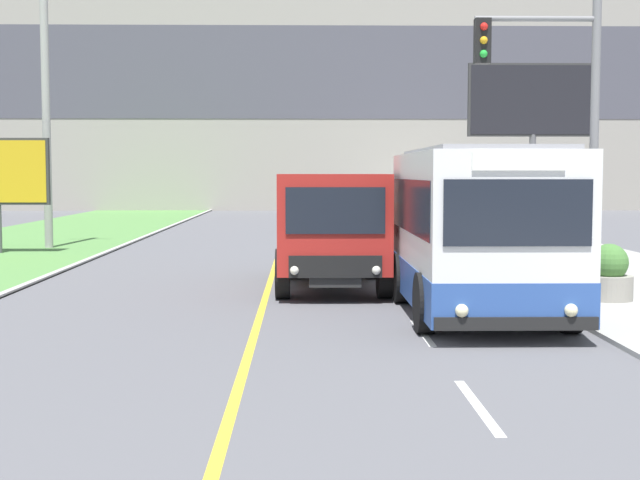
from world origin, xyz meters
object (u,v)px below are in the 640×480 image
Objects in this scene: city_bus at (479,233)px; billboard_large at (533,107)px; utility_pole_far at (46,87)px; traffic_light_mast at (559,114)px; planter_round_third at (558,257)px; planter_round_far at (521,246)px; planter_round_second at (609,275)px; dump_truck at (332,233)px.

billboard_large reaches higher than city_bus.
traffic_light_mast is (13.43, -14.80, -1.88)m from utility_pole_far.
utility_pole_far is 18.50m from planter_round_third.
utility_pole_far is 1.68× the size of billboard_large.
city_bus is 5.40× the size of planter_round_far.
billboard_large is 5.79× the size of planter_round_second.
planter_round_second is 0.97× the size of planter_round_third.
utility_pole_far is 1.91× the size of traffic_light_mast.
traffic_light_mast is at bearing 7.02° from city_bus.
dump_truck is at bearing -161.97° from planter_round_third.
utility_pole_far reaches higher than planter_round_second.
billboard_large reaches higher than dump_truck.
planter_round_third is (2.97, 5.26, -0.95)m from city_bus.
billboard_large is (17.08, 1.14, -0.59)m from utility_pole_far.
traffic_light_mast is at bearing -47.78° from utility_pole_far.
dump_truck is 15.48m from utility_pole_far.
dump_truck is 0.56× the size of utility_pole_far.
traffic_light_mast is at bearing -102.92° from billboard_large.
billboard_large is at bearing 73.35° from planter_round_far.
planter_round_second is (1.48, 1.42, -3.10)m from traffic_light_mast.
dump_truck reaches higher than planter_round_far.
planter_round_second is 1.03× the size of planter_round_far.
planter_round_far is at bearing -106.65° from billboard_large.
utility_pole_far is at bearing 128.63° from city_bus.
planter_round_third is (1.51, 5.08, -3.09)m from traffic_light_mast.
planter_round_second is at bearing 28.58° from city_bus.
planter_round_far is at bearing -22.10° from utility_pole_far.
planter_round_third reaches higher than planter_round_far.
planter_round_far is at bearing 71.62° from city_bus.
utility_pole_far is at bearing -176.17° from billboard_large.
city_bus is at bearing -51.37° from utility_pole_far.
planter_round_second is (14.91, -13.38, -4.98)m from utility_pole_far.
city_bus reaches higher than planter_round_second.
traffic_light_mast reaches higher than planter_round_second.
city_bus is 17.26m from billboard_large.
city_bus is 4.30m from dump_truck.
traffic_light_mast is at bearing -39.49° from dump_truck.
billboard_large is 5.62× the size of planter_round_third.
planter_round_third is at bearing 73.44° from traffic_light_mast.
utility_pole_far is 20.64m from planter_round_second.
utility_pole_far is at bearing 132.22° from traffic_light_mast.
dump_truck is at bearing 126.12° from city_bus.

